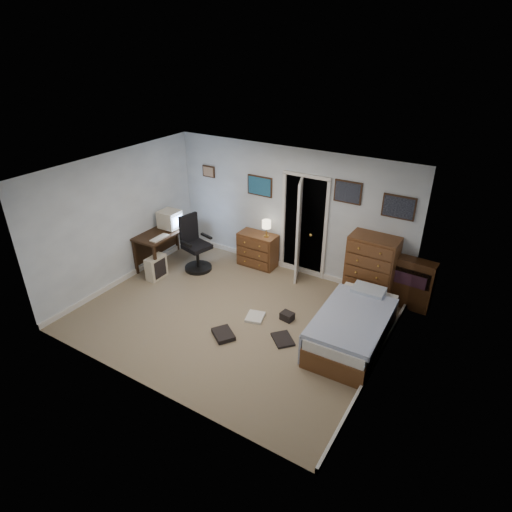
{
  "coord_description": "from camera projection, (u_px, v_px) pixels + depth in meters",
  "views": [
    {
      "loc": [
        3.51,
        -4.95,
        4.32
      ],
      "look_at": [
        0.29,
        0.3,
        1.1
      ],
      "focal_mm": 30.0,
      "sensor_mm": 36.0,
      "label": 1
    }
  ],
  "objects": [
    {
      "name": "floor",
      "position": [
        233.0,
        316.0,
        7.38
      ],
      "size": [
        5.0,
        4.0,
        0.02
      ],
      "primitive_type": "cube",
      "color": "gray",
      "rests_on": "ground"
    },
    {
      "name": "computer_desk",
      "position": [
        162.0,
        237.0,
        8.78
      ],
      "size": [
        0.64,
        1.35,
        0.77
      ],
      "rotation": [
        0.0,
        0.0,
        0.01
      ],
      "color": "black",
      "rests_on": "floor"
    },
    {
      "name": "crt_monitor",
      "position": [
        170.0,
        219.0,
        8.67
      ],
      "size": [
        0.41,
        0.38,
        0.37
      ],
      "rotation": [
        0.0,
        0.0,
        0.01
      ],
      "color": "beige",
      "rests_on": "computer_desk"
    },
    {
      "name": "keyboard",
      "position": [
        160.0,
        238.0,
        8.3
      ],
      "size": [
        0.16,
        0.41,
        0.02
      ],
      "primitive_type": "cube",
      "rotation": [
        0.0,
        0.0,
        0.01
      ],
      "color": "beige",
      "rests_on": "computer_desk"
    },
    {
      "name": "pc_tower",
      "position": [
        156.0,
        267.0,
        8.4
      ],
      "size": [
        0.22,
        0.43,
        0.46
      ],
      "rotation": [
        0.0,
        0.0,
        0.01
      ],
      "color": "beige",
      "rests_on": "floor"
    },
    {
      "name": "office_chair",
      "position": [
        195.0,
        249.0,
        8.65
      ],
      "size": [
        0.67,
        0.67,
        1.14
      ],
      "rotation": [
        0.0,
        0.0,
        -0.24
      ],
      "color": "black",
      "rests_on": "floor"
    },
    {
      "name": "media_stack",
      "position": [
        204.0,
        224.0,
        9.95
      ],
      "size": [
        0.16,
        0.16,
        0.74
      ],
      "primitive_type": "cube",
      "rotation": [
        0.0,
        0.0,
        -0.07
      ],
      "color": "maroon",
      "rests_on": "floor"
    },
    {
      "name": "low_dresser",
      "position": [
        258.0,
        250.0,
        8.81
      ],
      "size": [
        0.8,
        0.4,
        0.71
      ],
      "primitive_type": "cube",
      "rotation": [
        0.0,
        0.0,
        0.01
      ],
      "color": "brown",
      "rests_on": "floor"
    },
    {
      "name": "table_lamp",
      "position": [
        266.0,
        225.0,
        8.44
      ],
      "size": [
        0.18,
        0.18,
        0.34
      ],
      "rotation": [
        0.0,
        0.0,
        0.01
      ],
      "color": "gold",
      "rests_on": "low_dresser"
    },
    {
      "name": "doorway",
      "position": [
        310.0,
        222.0,
        8.46
      ],
      "size": [
        0.96,
        1.12,
        2.05
      ],
      "color": "black",
      "rests_on": "floor"
    },
    {
      "name": "tall_dresser",
      "position": [
        371.0,
        268.0,
        7.57
      ],
      "size": [
        0.84,
        0.5,
        1.23
      ],
      "primitive_type": "cube",
      "rotation": [
        0.0,
        0.0,
        -0.01
      ],
      "color": "brown",
      "rests_on": "floor"
    },
    {
      "name": "headboard_bookcase",
      "position": [
        403.0,
        280.0,
        7.46
      ],
      "size": [
        1.04,
        0.31,
        0.92
      ],
      "rotation": [
        0.0,
        0.0,
        -0.05
      ],
      "color": "brown",
      "rests_on": "floor"
    },
    {
      "name": "bed",
      "position": [
        352.0,
        327.0,
        6.61
      ],
      "size": [
        1.06,
        1.9,
        0.61
      ],
      "rotation": [
        0.0,
        0.0,
        0.03
      ],
      "color": "brown",
      "rests_on": "floor"
    },
    {
      "name": "wall_posters",
      "position": [
        317.0,
        192.0,
        7.79
      ],
      "size": [
        4.38,
        0.04,
        0.6
      ],
      "color": "#331E11",
      "rests_on": "floor"
    },
    {
      "name": "floor_clutter",
      "position": [
        256.0,
        327.0,
        7.01
      ],
      "size": [
        1.33,
        1.26,
        0.13
      ],
      "rotation": [
        0.0,
        0.0,
        -0.29
      ],
      "color": "black",
      "rests_on": "floor"
    }
  ]
}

